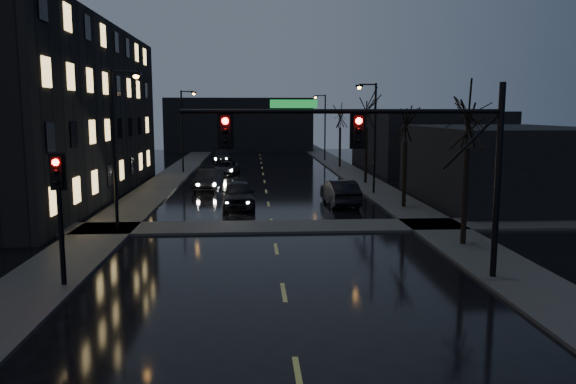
{
  "coord_description": "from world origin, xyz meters",
  "views": [
    {
      "loc": [
        -0.99,
        -10.05,
        5.99
      ],
      "look_at": [
        0.23,
        9.35,
        3.2
      ],
      "focal_mm": 35.0,
      "sensor_mm": 36.0,
      "label": 1
    }
  ],
  "objects": [
    {
      "name": "sidewalk_left",
      "position": [
        -8.5,
        35.0,
        0.06
      ],
      "size": [
        3.0,
        140.0,
        0.12
      ],
      "primitive_type": "cube",
      "color": "#2D2D2B",
      "rests_on": "ground"
    },
    {
      "name": "sidewalk_right",
      "position": [
        8.5,
        35.0,
        0.06
      ],
      "size": [
        3.0,
        140.0,
        0.12
      ],
      "primitive_type": "cube",
      "color": "#2D2D2B",
      "rests_on": "ground"
    },
    {
      "name": "sidewalk_cross",
      "position": [
        0.0,
        18.5,
        0.06
      ],
      "size": [
        40.0,
        3.0,
        0.12
      ],
      "primitive_type": "cube",
      "color": "#2D2D2B",
      "rests_on": "ground"
    },
    {
      "name": "apartment_block",
      "position": [
        -16.5,
        30.0,
        6.0
      ],
      "size": [
        12.0,
        30.0,
        12.0
      ],
      "primitive_type": "cube",
      "color": "black",
      "rests_on": "ground"
    },
    {
      "name": "commercial_right_near",
      "position": [
        15.5,
        26.0,
        2.5
      ],
      "size": [
        10.0,
        14.0,
        5.0
      ],
      "primitive_type": "cube",
      "color": "black",
      "rests_on": "ground"
    },
    {
      "name": "commercial_right_far",
      "position": [
        17.0,
        48.0,
        3.0
      ],
      "size": [
        12.0,
        18.0,
        6.0
      ],
      "primitive_type": "cube",
      "color": "black",
      "rests_on": "ground"
    },
    {
      "name": "far_block",
      "position": [
        -3.0,
        78.0,
        4.0
      ],
      "size": [
        22.0,
        10.0,
        8.0
      ],
      "primitive_type": "cube",
      "color": "black",
      "rests_on": "ground"
    },
    {
      "name": "signal_mast",
      "position": [
        3.85,
        9.0,
        4.87
      ],
      "size": [
        11.11,
        0.41,
        7.0
      ],
      "color": "black",
      "rests_on": "ground"
    },
    {
      "name": "signal_pole_left",
      "position": [
        -7.5,
        8.99,
        3.01
      ],
      "size": [
        0.35,
        0.41,
        4.53
      ],
      "color": "black",
      "rests_on": "ground"
    },
    {
      "name": "tree_near",
      "position": [
        8.4,
        14.0,
        6.22
      ],
      "size": [
        3.52,
        3.52,
        8.08
      ],
      "color": "black",
      "rests_on": "ground"
    },
    {
      "name": "tree_mid_a",
      "position": [
        8.4,
        24.0,
        5.83
      ],
      "size": [
        3.3,
        3.3,
        7.58
      ],
      "color": "black",
      "rests_on": "ground"
    },
    {
      "name": "tree_mid_b",
      "position": [
        8.4,
        36.0,
        6.61
      ],
      "size": [
        3.74,
        3.74,
        8.59
      ],
      "color": "black",
      "rests_on": "ground"
    },
    {
      "name": "tree_far",
      "position": [
        8.4,
        50.0,
        6.06
      ],
      "size": [
        3.43,
        3.43,
        7.88
      ],
      "color": "black",
      "rests_on": "ground"
    },
    {
      "name": "streetlight_l_near",
      "position": [
        -7.58,
        18.0,
        4.77
      ],
      "size": [
        1.53,
        0.28,
        8.0
      ],
      "color": "black",
      "rests_on": "ground"
    },
    {
      "name": "streetlight_l_far",
      "position": [
        -7.58,
        45.0,
        4.77
      ],
      "size": [
        1.53,
        0.28,
        8.0
      ],
      "color": "black",
      "rests_on": "ground"
    },
    {
      "name": "streetlight_r_mid",
      "position": [
        7.58,
        30.0,
        4.77
      ],
      "size": [
        1.53,
        0.28,
        8.0
      ],
      "color": "black",
      "rests_on": "ground"
    },
    {
      "name": "streetlight_r_far",
      "position": [
        7.58,
        58.0,
        4.77
      ],
      "size": [
        1.53,
        0.28,
        8.0
      ],
      "color": "black",
      "rests_on": "ground"
    },
    {
      "name": "oncoming_car_a",
      "position": [
        -1.93,
        25.07,
        0.85
      ],
      "size": [
        2.2,
        5.08,
        1.7
      ],
      "primitive_type": "imported",
      "rotation": [
        0.0,
        0.0,
        0.04
      ],
      "color": "black",
      "rests_on": "ground"
    },
    {
      "name": "oncoming_car_b",
      "position": [
        -4.45,
        33.42,
        0.77
      ],
      "size": [
        2.18,
        4.83,
        1.54
      ],
      "primitive_type": "imported",
      "rotation": [
        0.0,
        0.0,
        -0.12
      ],
      "color": "black",
      "rests_on": "ground"
    },
    {
      "name": "oncoming_car_c",
      "position": [
        -3.56,
        43.48,
        0.64
      ],
      "size": [
        2.68,
        4.83,
        1.28
      ],
      "primitive_type": "imported",
      "rotation": [
        0.0,
        0.0,
        -0.13
      ],
      "color": "black",
      "rests_on": "ground"
    },
    {
      "name": "oncoming_car_d",
      "position": [
        -4.63,
        56.25,
        0.74
      ],
      "size": [
        2.71,
        5.3,
        1.47
      ],
      "primitive_type": "imported",
      "rotation": [
        0.0,
        0.0,
        0.13
      ],
      "color": "black",
      "rests_on": "ground"
    },
    {
      "name": "lead_car",
      "position": [
        4.62,
        25.52,
        0.81
      ],
      "size": [
        2.06,
        5.05,
        1.63
      ],
      "primitive_type": "imported",
      "rotation": [
        0.0,
        0.0,
        3.21
      ],
      "color": "black",
      "rests_on": "ground"
    }
  ]
}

